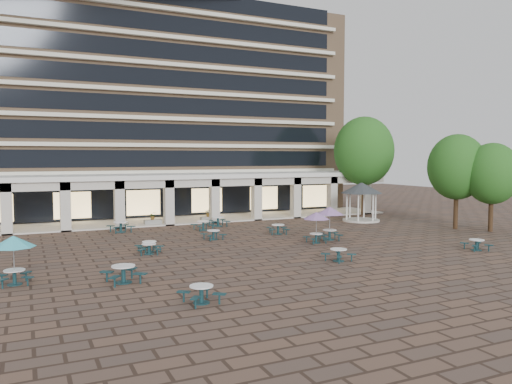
% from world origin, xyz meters
% --- Properties ---
extents(ground, '(120.00, 120.00, 0.00)m').
position_xyz_m(ground, '(0.00, 0.00, 0.00)').
color(ground, brown).
rests_on(ground, ground).
extents(apartment_building, '(40.00, 15.50, 25.20)m').
position_xyz_m(apartment_building, '(0.00, 25.47, 12.60)').
color(apartment_building, '#9C7958').
rests_on(apartment_building, ground).
extents(retail_arcade, '(42.00, 6.60, 4.40)m').
position_xyz_m(retail_arcade, '(0.00, 14.80, 3.00)').
color(retail_arcade, white).
rests_on(retail_arcade, ground).
extents(picnic_table_0, '(2.04, 2.04, 0.83)m').
position_xyz_m(picnic_table_0, '(-9.33, -6.31, 0.50)').
color(picnic_table_0, '#14393E').
rests_on(picnic_table_0, ground).
extents(picnic_table_1, '(1.81, 1.81, 0.73)m').
position_xyz_m(picnic_table_1, '(-7.05, -11.00, 0.44)').
color(picnic_table_1, '#14393E').
rests_on(picnic_table_1, ground).
extents(picnic_table_2, '(1.84, 1.84, 0.71)m').
position_xyz_m(picnic_table_2, '(2.71, -6.47, 0.43)').
color(picnic_table_2, '#14393E').
rests_on(picnic_table_2, ground).
extents(picnic_table_3, '(1.80, 1.80, 0.70)m').
position_xyz_m(picnic_table_3, '(12.60, -7.40, 0.42)').
color(picnic_table_3, '#14393E').
rests_on(picnic_table_3, ground).
extents(picnic_table_4, '(1.98, 1.98, 2.29)m').
position_xyz_m(picnic_table_4, '(-14.00, -4.54, 1.95)').
color(picnic_table_4, '#14393E').
rests_on(picnic_table_4, ground).
extents(picnic_table_5, '(1.64, 1.64, 0.66)m').
position_xyz_m(picnic_table_5, '(-6.66, 0.14, 0.39)').
color(picnic_table_5, '#14393E').
rests_on(picnic_table_5, ground).
extents(picnic_table_6, '(1.86, 1.86, 2.15)m').
position_xyz_m(picnic_table_6, '(4.77, -0.75, 1.83)').
color(picnic_table_6, '#14393E').
rests_on(picnic_table_6, ground).
extents(picnic_table_7, '(1.99, 1.99, 0.75)m').
position_xyz_m(picnic_table_7, '(4.23, 3.94, 0.45)').
color(picnic_table_7, '#14393E').
rests_on(picnic_table_7, ground).
extents(picnic_table_8, '(1.71, 1.71, 0.67)m').
position_xyz_m(picnic_table_8, '(-6.46, 0.90, 0.40)').
color(picnic_table_8, '#14393E').
rests_on(picnic_table_8, ground).
extents(picnic_table_9, '(1.67, 1.67, 0.69)m').
position_xyz_m(picnic_table_9, '(-1.22, 3.56, 0.41)').
color(picnic_table_9, '#14393E').
rests_on(picnic_table_9, ground).
extents(picnic_table_10, '(1.86, 1.86, 0.77)m').
position_xyz_m(picnic_table_10, '(-0.36, 8.32, 0.46)').
color(picnic_table_10, '#14393E').
rests_on(picnic_table_10, ground).
extents(picnic_table_11, '(2.06, 2.06, 2.38)m').
position_xyz_m(picnic_table_11, '(6.32, -0.05, 2.02)').
color(picnic_table_11, '#14393E').
rests_on(picnic_table_11, ground).
extents(picnic_table_12, '(2.11, 2.11, 0.84)m').
position_xyz_m(picnic_table_12, '(-6.65, 10.00, 0.50)').
color(picnic_table_12, '#14393E').
rests_on(picnic_table_12, ground).
extents(picnic_table_13, '(1.93, 1.93, 0.82)m').
position_xyz_m(picnic_table_13, '(1.53, 9.96, 0.49)').
color(picnic_table_13, '#14393E').
rests_on(picnic_table_13, ground).
extents(gazebo, '(3.83, 3.83, 3.56)m').
position_xyz_m(gazebo, '(14.84, 7.64, 2.69)').
color(gazebo, beige).
rests_on(gazebo, ground).
extents(tree_east_a, '(4.71, 4.71, 7.85)m').
position_xyz_m(tree_east_a, '(18.95, 0.31, 5.12)').
color(tree_east_a, '#402919').
rests_on(tree_east_a, ground).
extents(tree_east_b, '(4.25, 4.25, 7.09)m').
position_xyz_m(tree_east_b, '(20.26, -2.03, 4.63)').
color(tree_east_b, '#402919').
rests_on(tree_east_b, ground).
extents(tree_east_c, '(6.02, 6.02, 10.03)m').
position_xyz_m(tree_east_c, '(17.70, 11.14, 6.56)').
color(tree_east_c, '#402919').
rests_on(tree_east_c, ground).
extents(planter_left, '(1.50, 0.65, 1.18)m').
position_xyz_m(planter_left, '(-3.42, 12.90, 0.44)').
color(planter_left, gray).
rests_on(planter_left, ground).
extents(planter_right, '(1.50, 0.74, 1.26)m').
position_xyz_m(planter_right, '(1.73, 12.90, 0.50)').
color(planter_right, gray).
rests_on(planter_right, ground).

